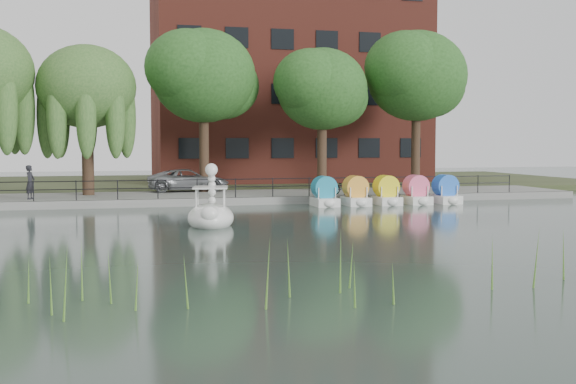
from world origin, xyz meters
name	(u,v)px	position (x,y,z in m)	size (l,w,h in m)	color
ground_plane	(302,238)	(0.00, 0.00, 0.00)	(120.00, 120.00, 0.00)	#3C4F45
promenade	(227,197)	(0.00, 16.00, 0.20)	(40.00, 6.00, 0.40)	gray
kerb	(236,201)	(0.00, 13.05, 0.20)	(40.00, 0.25, 0.40)	gray
land_strip	(197,184)	(0.00, 30.00, 0.18)	(60.00, 22.00, 0.36)	#47512D
railing	(235,183)	(0.00, 13.25, 1.15)	(32.00, 0.05, 1.00)	black
apartment_building	(287,62)	(7.00, 29.97, 9.36)	(20.00, 10.07, 18.00)	#4C1E16
willow_mid	(86,87)	(-7.50, 17.00, 6.25)	(5.32, 5.32, 8.15)	#473323
broadleaf_center	(204,76)	(-1.00, 18.00, 7.06)	(6.00, 6.00, 9.25)	#473323
broadleaf_right	(322,90)	(6.00, 17.50, 6.39)	(5.40, 5.40, 8.32)	#473323
broadleaf_far	(417,77)	(12.50, 18.50, 7.40)	(6.30, 6.30, 9.71)	#473323
minivan	(188,179)	(-1.88, 18.45, 1.15)	(5.40, 2.48, 1.50)	gray
bicycle	(345,186)	(6.10, 13.44, 0.90)	(1.72, 0.60, 1.00)	gray
pedestrian	(30,180)	(-10.27, 14.59, 1.39)	(0.71, 0.48, 1.98)	black
swan_boat	(211,212)	(-2.56, 4.32, 0.53)	(2.29, 3.15, 2.43)	white
pedal_boat_row	(386,193)	(7.73, 11.52, 0.61)	(7.95, 1.70, 1.40)	white
reed_bank	(500,263)	(2.00, -9.50, 0.60)	(24.00, 2.40, 1.20)	#669938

